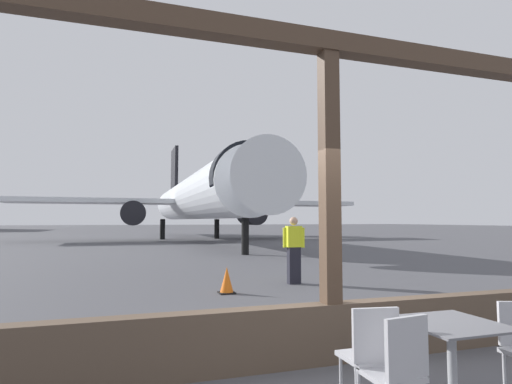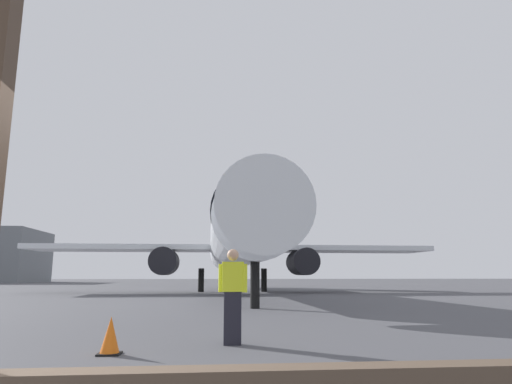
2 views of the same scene
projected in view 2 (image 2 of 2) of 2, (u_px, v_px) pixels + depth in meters
name	position (u px, v px, depth m)	size (l,w,h in m)	color
ground_plane	(194.00, 289.00, 41.69)	(220.00, 220.00, 0.00)	#4C4C51
airplane	(235.00, 243.00, 31.81)	(29.33, 35.92, 10.24)	silver
ground_crew_worker	(233.00, 294.00, 8.36)	(0.53, 0.28, 1.74)	black
traffic_cone	(110.00, 337.00, 7.24)	(0.36, 0.36, 0.59)	orange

